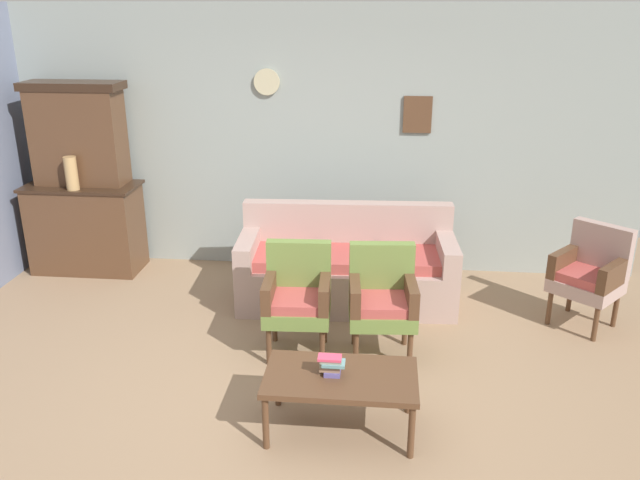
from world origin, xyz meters
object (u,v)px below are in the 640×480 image
at_px(wingback_chair_by_fireplace, 590,272).
at_px(floral_couch, 347,269).
at_px(armchair_near_cabinet, 382,297).
at_px(coffee_table, 341,381).
at_px(side_cabinet, 87,227).
at_px(book_stack_on_table, 331,365).
at_px(armchair_row_middle, 298,295).
at_px(vase_on_cabinet, 71,173).

bearing_deg(wingback_chair_by_fireplace, floral_couch, 173.07).
distance_m(armchair_near_cabinet, wingback_chair_by_fireplace, 1.92).
bearing_deg(coffee_table, side_cabinet, 138.61).
relative_size(armchair_near_cabinet, book_stack_on_table, 5.12).
height_order(armchair_row_middle, armchair_near_cabinet, same).
relative_size(side_cabinet, armchair_row_middle, 1.28).
height_order(armchair_row_middle, book_stack_on_table, armchair_row_middle).
bearing_deg(floral_couch, armchair_row_middle, -108.93).
xyz_separation_m(wingback_chair_by_fireplace, book_stack_on_table, (-2.11, -1.73, -0.01)).
bearing_deg(side_cabinet, coffee_table, -41.39).
height_order(floral_couch, armchair_near_cabinet, same).
height_order(floral_couch, coffee_table, floral_couch).
xyz_separation_m(side_cabinet, vase_on_cabinet, (0.00, -0.18, 0.63)).
bearing_deg(book_stack_on_table, vase_on_cabinet, 140.07).
relative_size(side_cabinet, wingback_chair_by_fireplace, 1.28).
bearing_deg(side_cabinet, armchair_near_cabinet, -25.34).
relative_size(side_cabinet, vase_on_cabinet, 3.45).
relative_size(coffee_table, book_stack_on_table, 5.68).
distance_m(vase_on_cabinet, book_stack_on_table, 3.69).
distance_m(armchair_near_cabinet, coffee_table, 1.08).
relative_size(floral_couch, coffee_table, 2.04).
relative_size(side_cabinet, armchair_near_cabinet, 1.28).
distance_m(armchair_row_middle, armchair_near_cabinet, 0.67).
xyz_separation_m(floral_couch, wingback_chair_by_fireplace, (2.13, -0.26, 0.17)).
height_order(side_cabinet, wingback_chair_by_fireplace, side_cabinet).
bearing_deg(side_cabinet, vase_on_cabinet, -88.51).
bearing_deg(armchair_near_cabinet, book_stack_on_table, -107.04).
bearing_deg(armchair_row_middle, coffee_table, -67.72).
bearing_deg(armchair_near_cabinet, wingback_chair_by_fireplace, 21.19).
relative_size(vase_on_cabinet, armchair_near_cabinet, 0.37).
bearing_deg(coffee_table, floral_couch, 92.41).
distance_m(floral_couch, coffee_table, 2.00).
xyz_separation_m(coffee_table, book_stack_on_table, (-0.06, 0.01, 0.11)).
relative_size(floral_couch, wingback_chair_by_fireplace, 2.26).
bearing_deg(side_cabinet, book_stack_on_table, -41.96).
xyz_separation_m(floral_couch, coffee_table, (0.08, -2.00, 0.05)).
xyz_separation_m(side_cabinet, floral_couch, (2.78, -0.52, -0.14)).
bearing_deg(armchair_row_middle, floral_couch, 71.07).
distance_m(floral_couch, armchair_row_middle, 1.05).
distance_m(vase_on_cabinet, coffee_table, 3.76).
bearing_deg(wingback_chair_by_fireplace, armchair_near_cabinet, -158.81).
bearing_deg(floral_couch, armchair_near_cabinet, -70.43).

